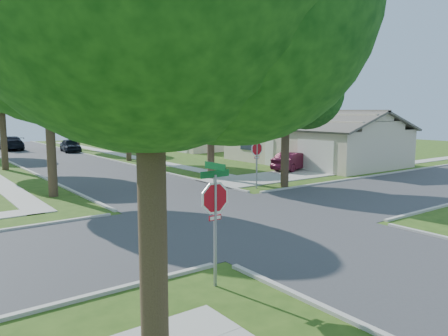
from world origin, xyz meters
The scene contains 17 objects.
ground centered at (0.00, 0.00, 0.00)m, with size 100.00×100.00×0.00m, color #2A4913.
road_ns centered at (0.00, 0.00, 0.00)m, with size 7.00×100.00×0.02m, color #333335.
sidewalk_ne centered at (6.10, 26.00, 0.02)m, with size 1.20×40.00×0.04m, color #9E9B91.
driveway centered at (7.90, 7.10, 0.03)m, with size 8.80×3.60×0.05m, color #9E9B91.
stop_sign_sw centered at (-4.70, -4.70, 2.03)m, with size 1.05×0.80×2.98m.
stop_sign_ne centered at (4.70, 4.70, 2.03)m, with size 1.05×0.80×2.98m.
tree_e_near centered at (4.75, 9.01, 5.64)m, with size 4.97×4.80×8.28m.
tree_e_mid centered at (4.76, 21.01, 6.25)m, with size 5.59×5.40×9.21m.
tree_e_far centered at (4.75, 34.01, 5.98)m, with size 5.17×5.00×8.72m.
tree_w_near centered at (-4.64, 9.01, 6.12)m, with size 5.38×5.20×8.97m.
tree_w_mid centered at (-4.64, 21.01, 6.49)m, with size 5.80×5.60×9.56m.
tree_ne_corner centered at (6.36, 4.21, 5.59)m, with size 5.80×5.60×8.66m.
house_ne_near centered at (15.99, 11.00, 1.52)m, with size 8.42×13.60×4.23m.
house_ne_far centered at (15.99, 29.00, 1.52)m, with size 8.42×13.60×4.23m.
car_driveway centered at (11.50, 8.70, 0.65)m, with size 1.37×3.92×1.29m, color #4B0F21.
car_curb_east centered at (3.20, 31.74, 0.67)m, with size 1.58×3.92×1.34m, color black.
car_curb_west centered at (-1.20, 37.74, 0.74)m, with size 2.07×5.10×1.48m, color black.
Camera 1 is at (-10.48, -12.86, 4.18)m, focal length 35.00 mm.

